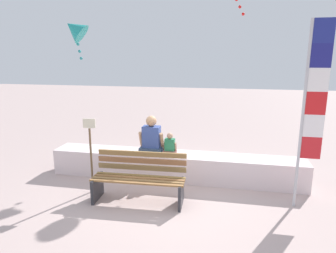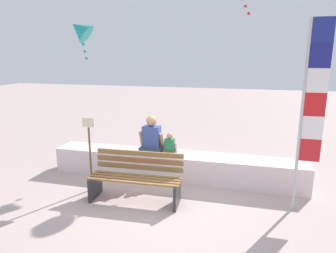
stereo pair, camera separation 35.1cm
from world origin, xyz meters
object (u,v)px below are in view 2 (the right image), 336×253
(flag_banner, at_px, (310,104))
(sign_post, at_px, (90,149))
(kite_teal, at_px, (80,30))
(person_child, at_px, (170,146))
(person_adult, at_px, (152,138))
(park_bench, at_px, (136,178))

(flag_banner, relative_size, sign_post, 2.17)
(flag_banner, height_order, kite_teal, kite_teal)
(person_child, relative_size, flag_banner, 0.15)
(flag_banner, bearing_deg, person_adult, 164.67)
(kite_teal, bearing_deg, sign_post, -58.78)
(flag_banner, relative_size, kite_teal, 2.91)
(park_bench, relative_size, person_child, 3.69)
(park_bench, bearing_deg, person_adult, 92.73)
(park_bench, height_order, flag_banner, flag_banner)
(kite_teal, bearing_deg, park_bench, -44.78)
(person_child, height_order, sign_post, sign_post)
(park_bench, relative_size, flag_banner, 0.54)
(flag_banner, xyz_separation_m, sign_post, (-3.92, -0.16, -1.02))
(person_child, bearing_deg, person_adult, -179.94)
(person_child, height_order, kite_teal, kite_teal)
(person_child, bearing_deg, kite_teal, 156.86)
(person_child, relative_size, kite_teal, 0.42)
(person_child, distance_m, flag_banner, 2.91)
(park_bench, distance_m, sign_post, 1.12)
(kite_teal, bearing_deg, flag_banner, -20.49)
(person_child, relative_size, sign_post, 0.32)
(person_child, bearing_deg, sign_post, -144.60)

